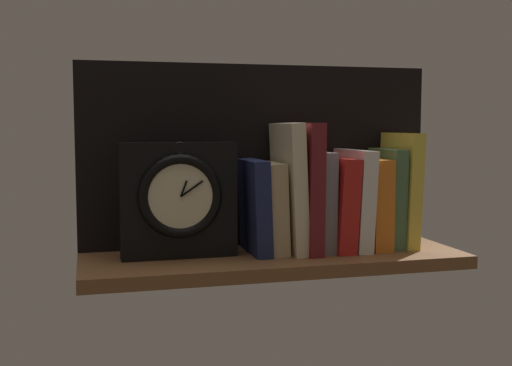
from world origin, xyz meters
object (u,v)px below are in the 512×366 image
object	(u,v)px
book_tan_shortstories	(272,208)
framed_clock	(179,199)
book_cream_twain	(289,187)
book_green_romantic	(386,198)
book_navy_bierce	(255,207)
book_red_requiem	(336,203)
book_orange_pandolfini	(370,203)
book_gray_chess	(319,201)
book_white_catcher	(353,199)
book_yellow_seinlanguage	(400,189)
book_maroon_dawkins	(304,187)

from	to	relation	value
book_tan_shortstories	framed_clock	bearing A→B (deg)	-178.67
book_cream_twain	book_green_romantic	distance (cm)	21.52
book_navy_bierce	framed_clock	xyz separation A→B (cm)	(-15.06, -0.43, 1.98)
book_tan_shortstories	framed_clock	distance (cm)	18.80
book_cream_twain	book_red_requiem	bearing A→B (deg)	0.00
book_orange_pandolfini	book_gray_chess	bearing A→B (deg)	180.00
book_tan_shortstories	book_cream_twain	world-z (taller)	book_cream_twain
book_gray_chess	book_red_requiem	distance (cm)	3.71
book_red_requiem	book_white_catcher	xyz separation A→B (cm)	(3.75, 0.00, 0.77)
book_green_romantic	book_cream_twain	bearing A→B (deg)	180.00
book_gray_chess	book_white_catcher	world-z (taller)	book_white_catcher
book_tan_shortstories	framed_clock	size ratio (longest dim) A/B	0.80
framed_clock	book_cream_twain	bearing A→B (deg)	1.12
book_gray_chess	book_yellow_seinlanguage	distance (cm)	18.11
book_tan_shortstories	book_cream_twain	size ratio (longest dim) A/B	0.69
book_orange_pandolfini	framed_clock	world-z (taller)	framed_clock
book_gray_chess	book_yellow_seinlanguage	world-z (taller)	book_yellow_seinlanguage
book_navy_bierce	book_cream_twain	distance (cm)	7.90
book_navy_bierce	book_gray_chess	xyz separation A→B (cm)	(13.43, 0.00, 0.73)
book_gray_chess	book_yellow_seinlanguage	bearing A→B (deg)	0.00
book_cream_twain	book_green_romantic	xyz separation A→B (cm)	(21.36, 0.00, -2.67)
book_cream_twain	book_yellow_seinlanguage	xyz separation A→B (cm)	(24.41, 0.00, -1.02)
book_orange_pandolfini	book_green_romantic	distance (cm)	3.82
book_tan_shortstories	book_cream_twain	bearing A→B (deg)	0.00
book_gray_chess	framed_clock	bearing A→B (deg)	-179.13
book_white_catcher	book_green_romantic	bearing A→B (deg)	0.00
book_yellow_seinlanguage	book_navy_bierce	bearing A→B (deg)	180.00
book_tan_shortstories	book_green_romantic	xyz separation A→B (cm)	(24.79, 0.00, 1.24)
book_gray_chess	book_green_romantic	distance (cm)	14.96
book_white_catcher	book_orange_pandolfini	world-z (taller)	book_white_catcher
book_navy_bierce	book_red_requiem	bearing A→B (deg)	0.00
book_tan_shortstories	book_yellow_seinlanguage	xyz separation A→B (cm)	(27.85, 0.00, 2.89)
book_gray_chess	book_yellow_seinlanguage	size ratio (longest dim) A/B	0.84
book_yellow_seinlanguage	book_red_requiem	bearing A→B (deg)	180.00
book_navy_bierce	book_white_catcher	distance (cm)	20.85
book_white_catcher	book_green_romantic	size ratio (longest dim) A/B	1.00
book_red_requiem	book_yellow_seinlanguage	xyz separation A→B (cm)	(14.36, 0.00, 2.46)
book_cream_twain	book_orange_pandolfini	distance (cm)	18.04
book_red_requiem	book_orange_pandolfini	xyz separation A→B (cm)	(7.62, 0.00, -0.16)
book_cream_twain	book_yellow_seinlanguage	distance (cm)	24.43
book_tan_shortstories	book_gray_chess	world-z (taller)	book_gray_chess
book_maroon_dawkins	framed_clock	xyz separation A→B (cm)	(-25.26, -0.43, -1.63)
book_white_catcher	book_red_requiem	bearing A→B (deg)	180.00
book_navy_bierce	book_tan_shortstories	distance (cm)	3.61
book_white_catcher	book_maroon_dawkins	bearing A→B (deg)	180.00
book_navy_bierce	book_red_requiem	distance (cm)	17.09
book_green_romantic	book_red_requiem	bearing A→B (deg)	180.00
book_tan_shortstories	book_orange_pandolfini	world-z (taller)	book_orange_pandolfini
book_cream_twain	book_orange_pandolfini	bearing A→B (deg)	0.00
book_navy_bierce	book_yellow_seinlanguage	distance (cm)	31.55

